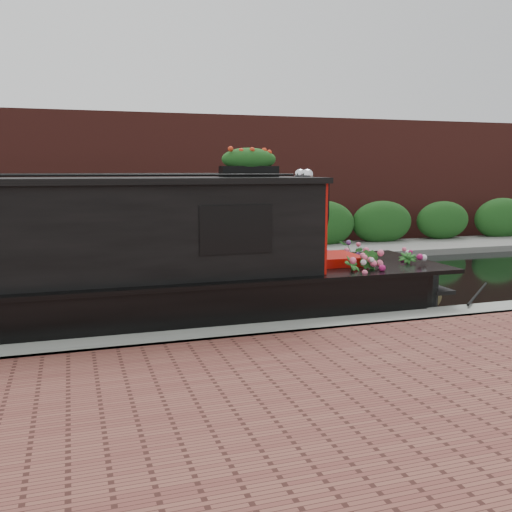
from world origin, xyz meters
name	(u,v)px	position (x,y,z in m)	size (l,w,h in m)	color
ground	(222,294)	(0.00, 0.00, 0.00)	(80.00, 80.00, 0.00)	black
near_bank_coping	(284,344)	(0.00, -3.30, 0.00)	(40.00, 0.60, 0.50)	gray
near_bank_pavers	(459,486)	(0.00, -7.00, 0.00)	(40.00, 7.00, 0.50)	brown
far_bank_path	(181,261)	(0.00, 4.20, 0.00)	(40.00, 2.40, 0.34)	slate
far_hedge	(175,256)	(0.00, 5.10, 0.00)	(40.00, 1.10, 2.80)	#1C4B19
far_brick_wall	(163,246)	(0.00, 7.20, 0.00)	(40.00, 1.00, 8.00)	#5B241E
narrowboat	(19,279)	(-3.40, -1.94, 0.86)	(12.33, 2.24, 2.91)	black
rope_fender	(426,295)	(3.18, -1.94, 0.17)	(0.35, 0.35, 0.43)	brown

